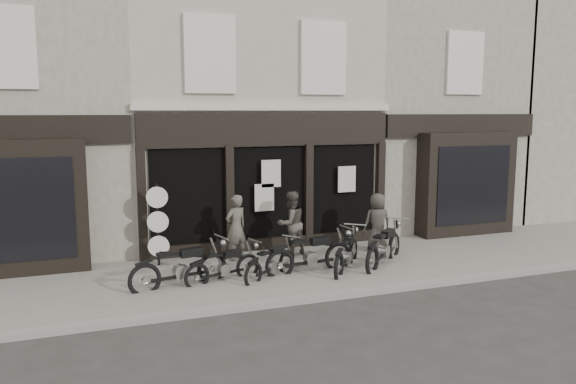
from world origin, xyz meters
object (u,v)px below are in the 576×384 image
object	(u,v)px
motorcycle_3	(311,257)
advert_sign_post	(158,228)
motorcycle_0	(181,271)
motorcycle_4	(347,256)
motorcycle_5	(384,250)
motorcycle_1	(224,269)
man_left	(236,227)
motorcycle_2	(271,265)
man_centre	(291,223)
man_right	(377,222)

from	to	relation	value
motorcycle_3	advert_sign_post	xyz separation A→B (m)	(-3.38, 1.75, 0.62)
motorcycle_3	motorcycle_0	bearing A→B (deg)	174.81
motorcycle_4	advert_sign_post	xyz separation A→B (m)	(-4.29, 1.85, 0.64)
motorcycle_5	motorcycle_1	bearing A→B (deg)	138.64
motorcycle_1	motorcycle_4	size ratio (longest dim) A/B	1.04
motorcycle_0	man_left	size ratio (longest dim) A/B	1.34
advert_sign_post	motorcycle_1	bearing A→B (deg)	-44.54
motorcycle_1	man_left	xyz separation A→B (m)	(0.72, 1.58, 0.60)
motorcycle_2	man_centre	size ratio (longest dim) A/B	0.98
man_left	man_right	size ratio (longest dim) A/B	1.06
motorcycle_1	man_right	distance (m)	4.79
motorcycle_0	motorcycle_1	world-z (taller)	motorcycle_0
motorcycle_1	man_right	world-z (taller)	man_right
motorcycle_1	motorcycle_5	world-z (taller)	motorcycle_5
motorcycle_4	man_right	size ratio (longest dim) A/B	1.15
motorcycle_3	man_left	bearing A→B (deg)	125.92
motorcycle_4	man_left	bearing A→B (deg)	93.44
man_centre	motorcycle_1	bearing A→B (deg)	19.03
advert_sign_post	motorcycle_2	bearing A→B (deg)	-27.96
motorcycle_3	man_right	distance (m)	2.78
motorcycle_4	motorcycle_2	bearing A→B (deg)	128.83
motorcycle_5	advert_sign_post	size ratio (longest dim) A/B	0.90
man_centre	motorcycle_4	bearing A→B (deg)	101.10
motorcycle_2	man_right	bearing A→B (deg)	-15.55
motorcycle_5	man_right	bearing A→B (deg)	27.81
man_centre	motorcycle_0	bearing A→B (deg)	10.61
motorcycle_0	motorcycle_2	xyz separation A→B (m)	(2.10, -0.04, -0.07)
man_left	man_right	bearing A→B (deg)	151.58
motorcycle_0	motorcycle_2	size ratio (longest dim) A/B	1.36
motorcycle_3	motorcycle_1	bearing A→B (deg)	173.74
motorcycle_2	motorcycle_3	distance (m)	1.04
motorcycle_0	man_right	bearing A→B (deg)	-0.52
motorcycle_0	motorcycle_4	bearing A→B (deg)	-13.67
motorcycle_3	man_right	xyz separation A→B (m)	(2.47, 1.18, 0.48)
motorcycle_4	man_left	size ratio (longest dim) A/B	1.08
motorcycle_2	man_centre	xyz separation A→B (m)	(1.10, 1.63, 0.61)
motorcycle_4	man_centre	bearing A→B (deg)	66.33
motorcycle_1	motorcycle_3	bearing A→B (deg)	-17.27
motorcycle_1	advert_sign_post	world-z (taller)	advert_sign_post
motorcycle_4	man_right	distance (m)	2.08
man_left	advert_sign_post	world-z (taller)	advert_sign_post
motorcycle_0	motorcycle_3	distance (m)	3.14
advert_sign_post	man_centre	bearing A→B (deg)	6.74
motorcycle_4	advert_sign_post	bearing A→B (deg)	106.04
motorcycle_3	man_left	world-z (taller)	man_left
man_left	advert_sign_post	xyz separation A→B (m)	(-1.95, 0.16, 0.09)
man_centre	motorcycle_2	bearing A→B (deg)	40.13
motorcycle_5	motorcycle_3	bearing A→B (deg)	138.37
man_right	motorcycle_4	bearing A→B (deg)	43.18
motorcycle_2	man_right	xyz separation A→B (m)	(3.50, 1.26, 0.55)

